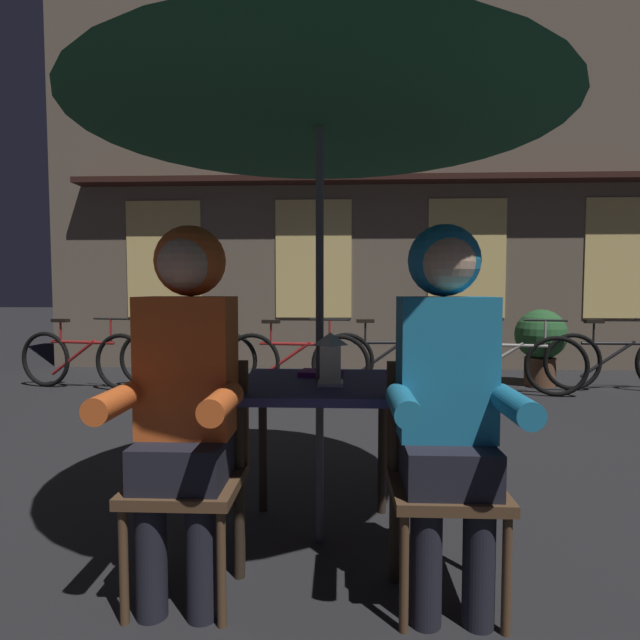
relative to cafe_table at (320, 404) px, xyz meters
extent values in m
plane|color=#232326|center=(0.00, 0.00, -0.64)|extent=(60.00, 60.00, 0.00)
cube|color=navy|center=(0.00, 0.00, 0.08)|extent=(0.72, 0.72, 0.04)
cylinder|color=#2D2319|center=(-0.31, -0.31, -0.29)|extent=(0.04, 0.04, 0.70)
cylinder|color=#2D2319|center=(0.31, -0.31, -0.29)|extent=(0.04, 0.04, 0.70)
cylinder|color=#2D2319|center=(-0.31, 0.31, -0.29)|extent=(0.04, 0.04, 0.70)
cylinder|color=#2D2319|center=(0.31, 0.31, -0.29)|extent=(0.04, 0.04, 0.70)
cylinder|color=#4C4C51|center=(0.00, 0.00, 0.49)|extent=(0.04, 0.04, 2.25)
cone|color=#19472D|center=(0.00, 0.00, 1.42)|extent=(2.10, 2.10, 0.38)
sphere|color=#4C4C51|center=(0.00, 0.00, 1.64)|extent=(0.06, 0.06, 0.06)
cube|color=white|center=(0.05, -0.08, 0.11)|extent=(0.11, 0.11, 0.02)
cube|color=white|center=(0.05, -0.08, 0.20)|extent=(0.09, 0.09, 0.16)
pyramid|color=white|center=(0.05, -0.08, 0.31)|extent=(0.11, 0.11, 0.06)
cube|color=#513823|center=(-0.48, -0.44, -0.21)|extent=(0.40, 0.40, 0.04)
cylinder|color=#513823|center=(-0.31, -0.61, -0.43)|extent=(0.03, 0.03, 0.41)
cylinder|color=#513823|center=(-0.65, -0.61, -0.43)|extent=(0.03, 0.03, 0.41)
cylinder|color=#513823|center=(-0.31, -0.27, -0.43)|extent=(0.03, 0.03, 0.41)
cylinder|color=#513823|center=(-0.65, -0.27, -0.43)|extent=(0.03, 0.03, 0.41)
cube|color=#513823|center=(-0.48, -0.26, 0.02)|extent=(0.40, 0.03, 0.42)
cube|color=#513823|center=(0.48, -0.44, -0.21)|extent=(0.40, 0.40, 0.04)
cylinder|color=#513823|center=(0.65, -0.61, -0.43)|extent=(0.03, 0.03, 0.41)
cylinder|color=#513823|center=(0.31, -0.61, -0.43)|extent=(0.03, 0.03, 0.41)
cylinder|color=#513823|center=(0.65, -0.27, -0.43)|extent=(0.03, 0.03, 0.41)
cylinder|color=#513823|center=(0.31, -0.27, -0.43)|extent=(0.03, 0.03, 0.41)
cube|color=#513823|center=(0.48, -0.26, 0.02)|extent=(0.40, 0.03, 0.42)
cylinder|color=black|center=(-0.39, -0.57, -0.41)|extent=(0.11, 0.11, 0.45)
cylinder|color=black|center=(-0.57, -0.57, -0.41)|extent=(0.11, 0.11, 0.45)
cube|color=black|center=(-0.48, -0.44, -0.11)|extent=(0.32, 0.36, 0.16)
cube|color=#E05B23|center=(-0.48, -0.40, 0.23)|extent=(0.34, 0.22, 0.52)
cylinder|color=#E05B23|center=(-0.30, -0.62, 0.14)|extent=(0.09, 0.30, 0.09)
cylinder|color=#E05B23|center=(-0.66, -0.62, 0.14)|extent=(0.09, 0.30, 0.09)
sphere|color=tan|center=(-0.48, -0.40, 0.62)|extent=(0.21, 0.21, 0.21)
sphere|color=#E05B23|center=(-0.48, -0.35, 0.63)|extent=(0.27, 0.27, 0.27)
cylinder|color=black|center=(0.57, -0.57, -0.41)|extent=(0.11, 0.11, 0.45)
cylinder|color=black|center=(0.39, -0.57, -0.41)|extent=(0.11, 0.11, 0.45)
cube|color=black|center=(0.48, -0.44, -0.11)|extent=(0.32, 0.36, 0.16)
cube|color=teal|center=(0.48, -0.40, 0.23)|extent=(0.34, 0.22, 0.52)
cylinder|color=teal|center=(0.66, -0.62, 0.14)|extent=(0.09, 0.30, 0.09)
cylinder|color=teal|center=(0.30, -0.62, 0.14)|extent=(0.09, 0.30, 0.09)
sphere|color=tan|center=(0.48, -0.40, 0.62)|extent=(0.21, 0.21, 0.21)
sphere|color=teal|center=(0.48, -0.35, 0.63)|extent=(0.27, 0.27, 0.27)
cube|color=#6B5B4C|center=(0.79, 5.40, 2.46)|extent=(10.00, 0.60, 6.20)
cube|color=#F4D17A|center=(-2.51, 5.09, 0.96)|extent=(1.10, 0.02, 1.70)
cube|color=#F4D17A|center=(-0.31, 5.09, 0.96)|extent=(1.10, 0.02, 1.70)
cube|color=#F4D17A|center=(1.89, 5.09, 0.96)|extent=(1.10, 0.02, 1.70)
cube|color=#F4D17A|center=(4.09, 5.09, 0.96)|extent=(1.10, 0.02, 1.70)
cube|color=#331914|center=(0.79, 4.95, 2.06)|extent=(9.00, 0.36, 0.08)
torus|color=black|center=(-2.41, 3.37, -0.31)|extent=(0.66, 0.17, 0.66)
torus|color=black|center=(-3.42, 3.56, -0.31)|extent=(0.66, 0.17, 0.66)
cylinder|color=maroon|center=(-2.92, 3.46, -0.09)|extent=(0.83, 0.19, 0.04)
cylinder|color=maroon|center=(-3.04, 3.49, -0.28)|extent=(0.60, 0.15, 0.44)
cylinder|color=maroon|center=(-3.20, 3.52, 0.03)|extent=(0.02, 0.02, 0.24)
cube|color=black|center=(-3.20, 3.52, 0.16)|extent=(0.21, 0.12, 0.04)
cylinder|color=maroon|center=(-2.54, 3.39, 0.05)|extent=(0.02, 0.02, 0.28)
cylinder|color=black|center=(-2.54, 3.39, 0.19)|extent=(0.44, 0.11, 0.02)
torus|color=black|center=(-1.21, 3.54, -0.31)|extent=(0.66, 0.10, 0.66)
torus|color=black|center=(-2.22, 3.61, -0.31)|extent=(0.66, 0.10, 0.66)
cylinder|color=#ADA89E|center=(-1.71, 3.58, -0.09)|extent=(0.84, 0.09, 0.04)
cylinder|color=#ADA89E|center=(-1.84, 3.59, -0.28)|extent=(0.61, 0.08, 0.44)
cylinder|color=#ADA89E|center=(-2.00, 3.60, 0.03)|extent=(0.02, 0.02, 0.24)
cube|color=black|center=(-2.00, 3.60, 0.16)|extent=(0.21, 0.09, 0.04)
cylinder|color=#ADA89E|center=(-1.33, 3.55, 0.05)|extent=(0.02, 0.02, 0.28)
cylinder|color=black|center=(-1.33, 3.55, 0.19)|extent=(0.44, 0.05, 0.02)
torus|color=black|center=(0.09, 3.32, -0.31)|extent=(0.66, 0.13, 0.66)
torus|color=black|center=(-0.92, 3.45, -0.31)|extent=(0.66, 0.13, 0.66)
cylinder|color=maroon|center=(-0.42, 3.38, -0.09)|extent=(0.83, 0.14, 0.04)
cylinder|color=maroon|center=(-0.54, 3.40, -0.28)|extent=(0.61, 0.11, 0.44)
cylinder|color=maroon|center=(-0.70, 3.42, 0.03)|extent=(0.02, 0.02, 0.24)
cube|color=black|center=(-0.70, 3.42, 0.16)|extent=(0.21, 0.11, 0.04)
cylinder|color=maroon|center=(-0.03, 3.33, 0.05)|extent=(0.02, 0.02, 0.28)
cylinder|color=black|center=(-0.03, 3.33, 0.19)|extent=(0.44, 0.08, 0.02)
torus|color=black|center=(1.17, 3.62, -0.31)|extent=(0.66, 0.09, 0.66)
torus|color=black|center=(0.15, 3.55, -0.31)|extent=(0.66, 0.09, 0.66)
cylinder|color=black|center=(0.66, 3.59, -0.09)|extent=(0.84, 0.09, 0.04)
cylinder|color=black|center=(0.54, 3.58, -0.28)|extent=(0.61, 0.07, 0.44)
cylinder|color=black|center=(0.37, 3.57, 0.03)|extent=(0.02, 0.02, 0.24)
cube|color=black|center=(0.37, 3.57, 0.16)|extent=(0.20, 0.09, 0.04)
cylinder|color=black|center=(1.05, 3.61, 0.05)|extent=(0.02, 0.02, 0.28)
cylinder|color=black|center=(1.05, 3.61, 0.19)|extent=(0.44, 0.05, 0.02)
torus|color=black|center=(2.42, 3.25, -0.31)|extent=(0.66, 0.19, 0.66)
torus|color=black|center=(1.42, 3.47, -0.31)|extent=(0.66, 0.19, 0.66)
cylinder|color=#ADA89E|center=(1.92, 3.36, -0.09)|extent=(0.83, 0.21, 0.04)
cylinder|color=#ADA89E|center=(1.80, 3.39, -0.28)|extent=(0.60, 0.16, 0.44)
cylinder|color=#ADA89E|center=(1.64, 3.42, 0.03)|extent=(0.02, 0.02, 0.24)
cube|color=black|center=(1.64, 3.42, 0.16)|extent=(0.21, 0.12, 0.04)
cylinder|color=#ADA89E|center=(2.30, 3.28, 0.05)|extent=(0.02, 0.02, 0.28)
cylinder|color=black|center=(2.30, 3.28, 0.19)|extent=(0.44, 0.12, 0.02)
torus|color=black|center=(2.75, 3.60, -0.31)|extent=(0.66, 0.06, 0.66)
cylinder|color=black|center=(3.26, 3.59, -0.09)|extent=(0.84, 0.05, 0.04)
cylinder|color=black|center=(3.13, 3.60, -0.28)|extent=(0.61, 0.05, 0.44)
cylinder|color=black|center=(2.97, 3.60, 0.03)|extent=(0.02, 0.02, 0.24)
cube|color=black|center=(2.97, 3.60, 0.16)|extent=(0.20, 0.08, 0.04)
cube|color=#661E7A|center=(0.00, 0.16, 0.11)|extent=(0.22, 0.17, 0.02)
cylinder|color=brown|center=(2.49, 3.89, -0.47)|extent=(0.36, 0.36, 0.34)
sphere|color=#285B2D|center=(2.49, 3.89, -0.02)|extent=(0.60, 0.60, 0.60)
camera|label=1|loc=(0.10, -2.27, 0.52)|focal=28.42mm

